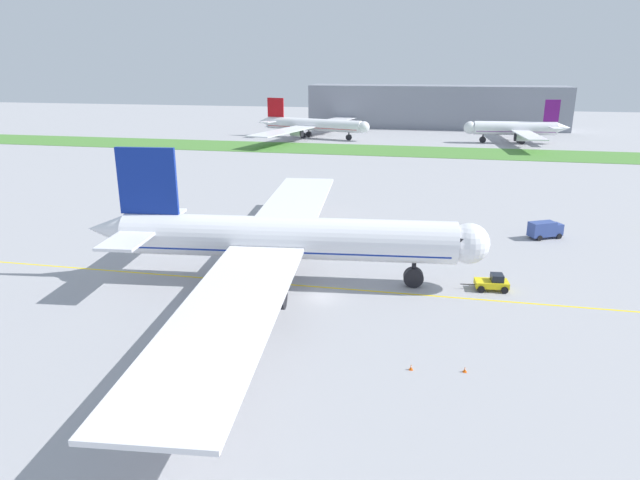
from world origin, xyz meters
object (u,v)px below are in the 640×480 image
Objects in this scene: ground_crew_marshaller_front at (244,258)px; traffic_cone_near_nose at (465,369)px; pushback_tug at (493,283)px; airliner_foreground at (281,239)px; parked_airliner_far_left at (311,125)px; traffic_cone_port_wing at (411,367)px; ground_crew_wingwalker_port at (264,278)px; parked_airliner_far_centre at (516,129)px; service_truck_baggage_loader at (545,229)px.

ground_crew_marshaller_front is 38.15m from traffic_cone_near_nose.
airliner_foreground is at bearing -174.34° from pushback_tug.
parked_airliner_far_left is (-51.29, 164.61, 4.64)m from traffic_cone_near_nose.
airliner_foreground reaches higher than traffic_cone_port_wing.
ground_crew_marshaller_front is (-5.11, 6.54, 0.08)m from ground_crew_wingwalker_port.
airliner_foreground is 144.00× the size of traffic_cone_port_wing.
pushback_tug is 10.37× the size of traffic_cone_port_wing.
airliner_foreground is 13.89× the size of pushback_tug.
airliner_foreground is at bearing 140.59° from traffic_cone_near_nose.
parked_airliner_far_left reaches higher than traffic_cone_port_wing.
traffic_cone_near_nose is 0.01× the size of parked_airliner_far_left.
parked_airliner_far_centre reaches higher than ground_crew_wingwalker_port.
airliner_foreground is 46.47m from service_truck_baggage_loader.
service_truck_baggage_loader is at bearing 67.58° from traffic_cone_port_wing.
pushback_tug is at bearing 5.66° from airliner_foreground.
airliner_foreground is at bearing 40.19° from ground_crew_wingwalker_port.
service_truck_baggage_loader is 118.66m from parked_airliner_far_centre.
airliner_foreground is at bearing 132.70° from traffic_cone_port_wing.
parked_airliner_far_centre reaches higher than service_truck_baggage_loader.
ground_crew_wingwalker_port is 0.27× the size of service_truck_baggage_loader.
airliner_foreground is 30.11m from traffic_cone_near_nose.
traffic_cone_near_nose is (-4.13, -21.45, -0.69)m from pushback_tug.
pushback_tug reaches higher than traffic_cone_near_nose.
traffic_cone_near_nose is at bearing -38.37° from ground_crew_marshaller_front.
pushback_tug is at bearing -97.56° from parked_airliner_far_centre.
traffic_cone_near_nose is (24.80, -17.14, -0.71)m from ground_crew_wingwalker_port.
parked_airliner_far_centre reaches higher than traffic_cone_near_nose.
airliner_foreground is 51.25× the size of ground_crew_wingwalker_port.
pushback_tug is 144.39m from parked_airliner_far_centre.
ground_crew_wingwalker_port is at bearing 145.35° from traffic_cone_near_nose.
ground_crew_wingwalker_port is 8.30m from ground_crew_marshaller_front.
parked_airliner_far_left reaches higher than pushback_tug.
service_truck_baggage_loader is at bearing -60.98° from parked_airliner_far_left.
ground_crew_wingwalker_port is at bearing -79.82° from parked_airliner_far_left.
ground_crew_marshaller_front is (-34.04, 2.23, 0.09)m from pushback_tug.
traffic_cone_port_wing is at bearing -41.82° from ground_crew_wingwalker_port.
ground_crew_wingwalker_port is at bearing -52.03° from ground_crew_marshaller_front.
ground_crew_marshaller_front is 150.55m from parked_airliner_far_centre.
parked_airliner_far_left is 74.40m from parked_airliner_far_centre.
pushback_tug is (26.98, 2.67, -4.96)m from airliner_foreground.
traffic_cone_near_nose is 5.00m from traffic_cone_port_wing.
traffic_cone_near_nose is 172.48m from parked_airliner_far_left.
traffic_cone_port_wing is at bearing -47.30° from airliner_foreground.
ground_crew_wingwalker_port is at bearing -108.01° from parked_airliner_far_centre.
service_truck_baggage_loader is at bearing -94.23° from parked_airliner_far_centre.
pushback_tug is 0.11× the size of parked_airliner_far_centre.
traffic_cone_near_nose is at bearing 7.01° from traffic_cone_port_wing.
airliner_foreground is at bearing -107.51° from parked_airliner_far_centre.
traffic_cone_near_nose and traffic_cone_port_wing have the same top height.
service_truck_baggage_loader is at bearing 27.01° from ground_crew_marshaller_front.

